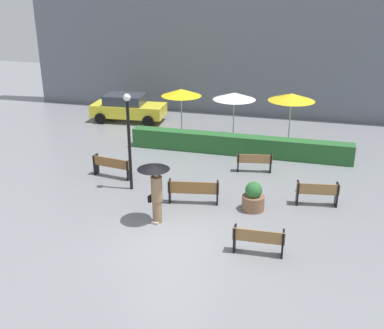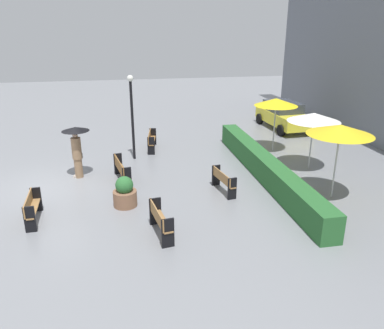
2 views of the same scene
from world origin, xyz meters
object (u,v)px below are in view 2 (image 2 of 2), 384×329
at_px(patio_umbrella_white, 314,117).
at_px(bench_far_left, 151,139).
at_px(planter_pot, 125,193).
at_px(bench_back_row, 223,180).
at_px(bench_mid_center, 121,169).
at_px(lamp_post, 132,109).
at_px(bench_far_right, 160,219).
at_px(bench_near_right, 32,207).
at_px(parked_car, 284,115).
at_px(patio_umbrella_yellow_far, 340,130).
at_px(pedestrian_with_umbrella, 76,144).
at_px(patio_umbrella_yellow, 276,102).

bearing_deg(patio_umbrella_white, bench_far_left, -121.40).
bearing_deg(planter_pot, bench_back_row, 97.48).
relative_size(bench_mid_center, planter_pot, 1.77).
bearing_deg(lamp_post, bench_back_row, 34.54).
bearing_deg(bench_mid_center, bench_far_right, 13.38).
relative_size(bench_near_right, parked_car, 0.36).
height_order(bench_far_right, patio_umbrella_yellow_far, patio_umbrella_yellow_far).
bearing_deg(pedestrian_with_umbrella, bench_mid_center, 63.12).
height_order(bench_near_right, lamp_post, lamp_post).
distance_m(bench_near_right, lamp_post, 6.68).
height_order(bench_far_left, patio_umbrella_white, patio_umbrella_white).
xyz_separation_m(bench_back_row, pedestrian_with_umbrella, (-2.56, -5.33, 0.91)).
height_order(pedestrian_with_umbrella, lamp_post, lamp_post).
bearing_deg(bench_far_left, bench_back_row, 20.70).
distance_m(bench_far_right, patio_umbrella_yellow, 9.61).
height_order(pedestrian_with_umbrella, patio_umbrella_white, patio_umbrella_white).
xyz_separation_m(bench_near_right, bench_far_right, (1.61, 3.84, 0.02)).
height_order(bench_near_right, patio_umbrella_yellow, patio_umbrella_yellow).
distance_m(bench_far_right, patio_umbrella_white, 8.35).
bearing_deg(bench_mid_center, pedestrian_with_umbrella, -116.88).
xyz_separation_m(bench_far_left, lamp_post, (1.23, -0.90, 1.82)).
distance_m(bench_near_right, pedestrian_with_umbrella, 3.87).
relative_size(bench_far_right, pedestrian_with_umbrella, 0.74).
bearing_deg(patio_umbrella_yellow_far, parked_car, 166.80).
bearing_deg(bench_far_left, patio_umbrella_white, 58.60).
height_order(bench_back_row, bench_far_left, bench_far_left).
xyz_separation_m(bench_mid_center, bench_far_right, (4.36, 1.04, -0.01)).
bearing_deg(bench_far_left, bench_mid_center, -21.27).
relative_size(bench_far_right, patio_umbrella_white, 0.63).
bearing_deg(bench_mid_center, planter_pot, 2.15).
relative_size(planter_pot, patio_umbrella_white, 0.44).
height_order(patio_umbrella_white, parked_car, patio_umbrella_white).
distance_m(patio_umbrella_yellow, parked_car, 4.78).
distance_m(bench_mid_center, pedestrian_with_umbrella, 2.07).
xyz_separation_m(bench_far_left, parked_car, (-2.63, 8.07, 0.29)).
bearing_deg(patio_umbrella_yellow, patio_umbrella_yellow_far, 0.17).
xyz_separation_m(bench_near_right, patio_umbrella_white, (-2.74, 10.75, 1.75)).
height_order(bench_near_right, pedestrian_with_umbrella, pedestrian_with_umbrella).
xyz_separation_m(bench_near_right, patio_umbrella_yellow_far, (0.12, 10.19, 1.99)).
bearing_deg(pedestrian_with_umbrella, bench_near_right, -17.30).
height_order(pedestrian_with_umbrella, planter_pot, pedestrian_with_umbrella).
xyz_separation_m(bench_far_left, patio_umbrella_yellow, (1.30, 5.84, 1.87)).
height_order(planter_pot, patio_umbrella_white, patio_umbrella_white).
bearing_deg(bench_mid_center, lamp_post, 166.98).
height_order(bench_far_left, patio_umbrella_yellow_far, patio_umbrella_yellow_far).
distance_m(bench_back_row, patio_umbrella_white, 4.95).
bearing_deg(bench_near_right, bench_far_left, 147.01).
height_order(pedestrian_with_umbrella, patio_umbrella_yellow, patio_umbrella_yellow).
xyz_separation_m(bench_near_right, patio_umbrella_yellow, (-5.36, 10.17, 1.90)).
distance_m(bench_far_left, pedestrian_with_umbrella, 4.52).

